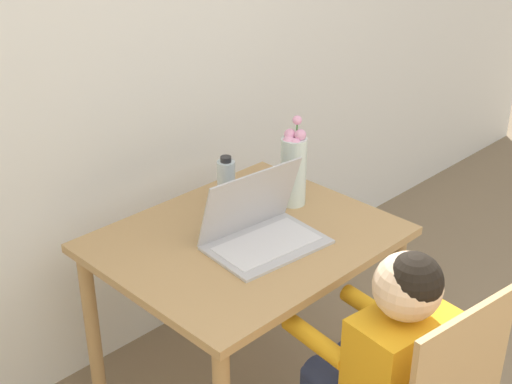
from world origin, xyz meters
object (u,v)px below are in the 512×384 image
(person_seated, at_px, (384,353))
(flower_vase, at_px, (293,167))
(laptop, at_px, (260,227))
(water_bottle, at_px, (226,183))

(person_seated, height_order, flower_vase, flower_vase)
(laptop, distance_m, flower_vase, 0.32)
(water_bottle, bearing_deg, laptop, -110.54)
(laptop, bearing_deg, person_seated, -89.94)
(person_seated, xyz_separation_m, laptop, (0.05, 0.55, 0.17))
(person_seated, distance_m, flower_vase, 0.78)
(flower_vase, bearing_deg, person_seated, -116.94)
(laptop, height_order, water_bottle, laptop)
(person_seated, bearing_deg, flower_vase, -110.08)
(person_seated, bearing_deg, laptop, -88.82)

